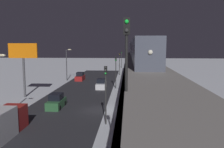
# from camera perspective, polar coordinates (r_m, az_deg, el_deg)

# --- Properties ---
(ground_plane) EXTENTS (240.00, 240.00, 0.00)m
(ground_plane) POSITION_cam_1_polar(r_m,az_deg,el_deg) (31.25, -3.52, -8.89)
(ground_plane) COLOR silver
(avenue_asphalt) EXTENTS (11.00, 94.91, 0.01)m
(avenue_asphalt) POSITION_cam_1_polar(r_m,az_deg,el_deg) (32.13, -11.62, -8.57)
(avenue_asphalt) COLOR #28282D
(avenue_asphalt) RESTS_ON ground_plane
(elevated_railway) EXTENTS (5.00, 94.91, 6.10)m
(elevated_railway) POSITION_cam_1_polar(r_m,az_deg,el_deg) (30.02, 7.71, 0.70)
(elevated_railway) COLOR gray
(elevated_railway) RESTS_ON ground_plane
(subway_train) EXTENTS (2.94, 74.07, 3.40)m
(subway_train) POSITION_cam_1_polar(r_m,az_deg,el_deg) (58.77, 5.99, 6.43)
(subway_train) COLOR #4C5160
(subway_train) RESTS_ON elevated_railway
(rail_signal) EXTENTS (0.36, 0.41, 4.00)m
(rail_signal) POSITION_cam_1_polar(r_m,az_deg,el_deg) (12.62, 3.61, 7.94)
(rail_signal) COLOR black
(rail_signal) RESTS_ON elevated_railway
(sedan_green) EXTENTS (1.91, 4.13, 1.97)m
(sedan_green) POSITION_cam_1_polar(r_m,az_deg,el_deg) (33.17, -13.57, -6.73)
(sedan_green) COLOR #2D6038
(sedan_green) RESTS_ON ground_plane
(sedan_white) EXTENTS (1.80, 4.05, 1.97)m
(sedan_white) POSITION_cam_1_polar(r_m,az_deg,el_deg) (46.20, -2.67, -2.58)
(sedan_white) COLOR silver
(sedan_white) RESTS_ON ground_plane
(sedan_red) EXTENTS (1.80, 4.23, 1.97)m
(sedan_red) POSITION_cam_1_polar(r_m,az_deg,el_deg) (57.23, -7.87, -0.74)
(sedan_red) COLOR #A51E1E
(sedan_red) RESTS_ON ground_plane
(traffic_light_near) EXTENTS (0.32, 0.44, 6.40)m
(traffic_light_near) POSITION_cam_1_polar(r_m,az_deg,el_deg) (24.88, -1.57, -3.13)
(traffic_light_near) COLOR #2D2D2D
(traffic_light_near) RESTS_ON ground_plane
(traffic_light_mid) EXTENTS (0.32, 0.44, 6.40)m
(traffic_light_mid) POSITION_cam_1_polar(r_m,az_deg,el_deg) (45.58, 0.94, 1.60)
(traffic_light_mid) COLOR #2D2D2D
(traffic_light_mid) RESTS_ON ground_plane
(traffic_light_far) EXTENTS (0.32, 0.44, 6.40)m
(traffic_light_far) POSITION_cam_1_polar(r_m,az_deg,el_deg) (66.42, 1.88, 3.37)
(traffic_light_far) COLOR #2D2D2D
(traffic_light_far) RESTS_ON ground_plane
(traffic_light_distant) EXTENTS (0.32, 0.44, 6.40)m
(traffic_light_distant) POSITION_cam_1_polar(r_m,az_deg,el_deg) (87.31, 2.37, 4.30)
(traffic_light_distant) COLOR #2D2D2D
(traffic_light_distant) RESTS_ON ground_plane
(commercial_billboard) EXTENTS (4.80, 0.36, 8.90)m
(commercial_billboard) POSITION_cam_1_polar(r_m,az_deg,el_deg) (40.65, -21.04, 4.16)
(commercial_billboard) COLOR #4C4C51
(commercial_billboard) RESTS_ON ground_plane
(street_lamp_far) EXTENTS (1.35, 0.44, 7.65)m
(street_lamp_far) POSITION_cam_1_polar(r_m,az_deg,el_deg) (56.78, -10.93, 3.21)
(street_lamp_far) COLOR #38383D
(street_lamp_far) RESTS_ON ground_plane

